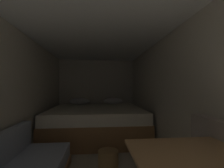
# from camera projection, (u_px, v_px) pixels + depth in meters

# --- Properties ---
(wall_back) EXTENTS (2.41, 0.05, 2.06)m
(wall_back) POSITION_uv_depth(u_px,v_px,m) (97.00, 93.00, 4.89)
(wall_back) COLOR beige
(wall_back) RESTS_ON ground
(wall_left) EXTENTS (0.05, 5.14, 2.06)m
(wall_left) POSITION_uv_depth(u_px,v_px,m) (13.00, 99.00, 2.20)
(wall_left) COLOR beige
(wall_left) RESTS_ON ground
(wall_right) EXTENTS (0.05, 5.14, 2.06)m
(wall_right) POSITION_uv_depth(u_px,v_px,m) (172.00, 98.00, 2.42)
(wall_right) COLOR beige
(wall_right) RESTS_ON ground
(ceiling_slab) EXTENTS (2.41, 5.14, 0.05)m
(ceiling_slab) POSITION_uv_depth(u_px,v_px,m) (96.00, 28.00, 2.33)
(ceiling_slab) COLOR white
(ceiling_slab) RESTS_ON wall_left
(bed) EXTENTS (2.19, 2.00, 0.89)m
(bed) POSITION_uv_depth(u_px,v_px,m) (97.00, 122.00, 3.83)
(bed) COLOR olive
(bed) RESTS_ON ground
(dinette_table) EXTENTS (0.79, 0.60, 0.76)m
(dinette_table) POSITION_uv_depth(u_px,v_px,m) (190.00, 167.00, 1.06)
(dinette_table) COLOR #9E7247
(dinette_table) RESTS_ON ground
(wicker_basket) EXTENTS (0.31, 0.31, 0.25)m
(wicker_basket) POSITION_uv_depth(u_px,v_px,m) (108.00, 159.00, 2.33)
(wicker_basket) COLOR olive
(wicker_basket) RESTS_ON ground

